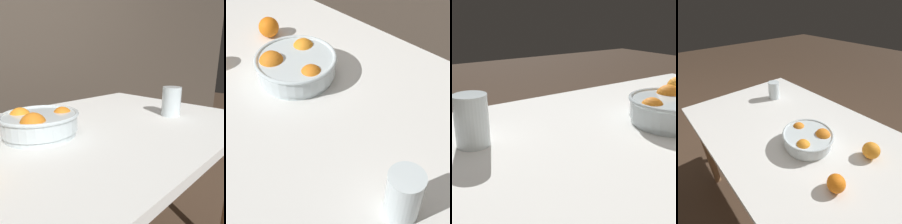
{
  "view_description": "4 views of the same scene",
  "coord_description": "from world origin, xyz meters",
  "views": [
    {
      "loc": [
        -0.41,
        -0.61,
        1.01
      ],
      "look_at": [
        0.18,
        -0.02,
        0.8
      ],
      "focal_mm": 35.0,
      "sensor_mm": 36.0,
      "label": 1
    },
    {
      "loc": [
        0.63,
        -0.57,
        1.49
      ],
      "look_at": [
        0.16,
        -0.05,
        0.83
      ],
      "focal_mm": 60.0,
      "sensor_mm": 36.0,
      "label": 2
    },
    {
      "loc": [
        0.64,
        0.55,
        1.07
      ],
      "look_at": [
        0.21,
        -0.08,
        0.82
      ],
      "focal_mm": 50.0,
      "sensor_mm": 36.0,
      "label": 3
    },
    {
      "loc": [
        -0.53,
        0.53,
        1.38
      ],
      "look_at": [
        0.13,
        -0.04,
        0.82
      ],
      "focal_mm": 28.0,
      "sensor_mm": 36.0,
      "label": 4
    }
  ],
  "objects": [
    {
      "name": "dining_table",
      "position": [
        0.0,
        0.0,
        0.68
      ],
      "size": [
        1.43,
        0.86,
        0.76
      ],
      "color": "white",
      "rests_on": "ground_plane"
    },
    {
      "name": "fruit_bowl",
      "position": [
        -0.09,
        0.03,
        0.8
      ],
      "size": [
        0.25,
        0.25,
        0.1
      ],
      "color": "silver",
      "rests_on": "dining_table"
    },
    {
      "name": "juice_glass",
      "position": [
        0.43,
        -0.14,
        0.82
      ],
      "size": [
        0.08,
        0.08,
        0.13
      ],
      "color": "#F4A314",
      "rests_on": "dining_table"
    }
  ]
}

